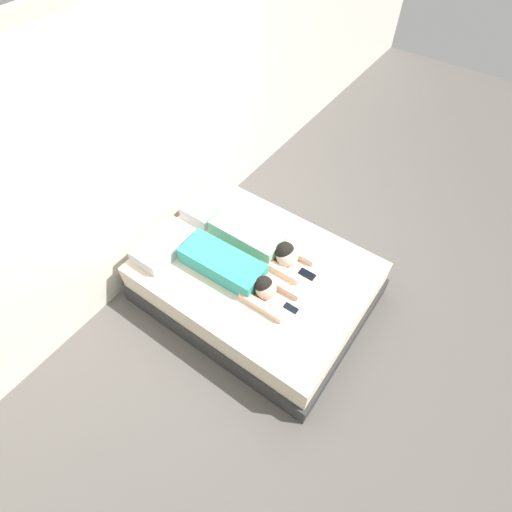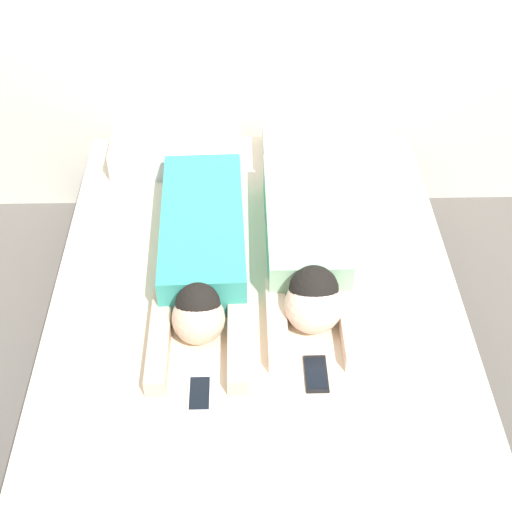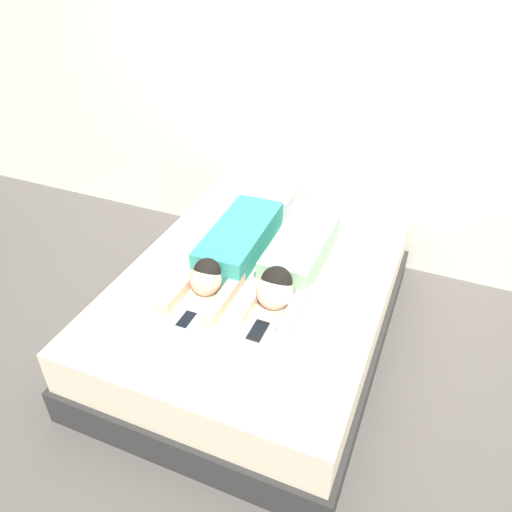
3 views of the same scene
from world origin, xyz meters
The scene contains 8 objects.
ground_plane centered at (0.00, 0.00, 0.00)m, with size 12.00×12.00×0.00m, color #5B5651.
bed centered at (0.00, 0.00, 0.25)m, with size 1.59×2.09×0.51m.
pillow_head_left centered at (-0.34, 0.82, 0.58)m, with size 0.58×0.32×0.13m.
pillow_head_right centered at (0.34, 0.82, 0.58)m, with size 0.58×0.32×0.13m.
person_left centered at (-0.20, 0.10, 0.60)m, with size 0.34×1.13×0.21m.
person_right centered at (0.20, 0.10, 0.60)m, with size 0.33×1.02×0.24m.
cell_phone_left centered at (-0.20, -0.51, 0.51)m, with size 0.08×0.15×0.01m.
cell_phone_right centered at (0.19, -0.43, 0.51)m, with size 0.08×0.15×0.01m.
Camera 2 is at (-0.04, -1.92, 2.43)m, focal length 50.00 mm.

